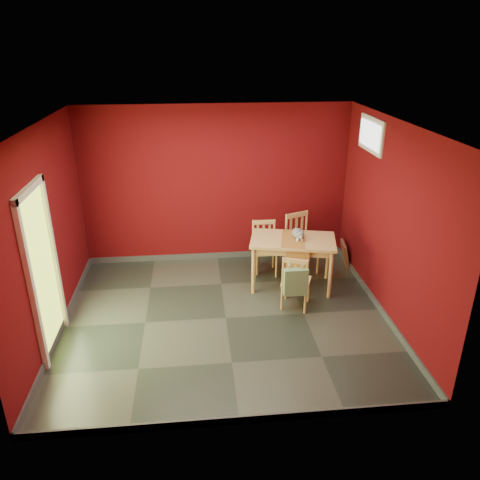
{
  "coord_description": "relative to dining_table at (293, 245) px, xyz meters",
  "views": [
    {
      "loc": [
        -0.37,
        -5.63,
        3.64
      ],
      "look_at": [
        0.25,
        0.45,
        1.0
      ],
      "focal_mm": 35.0,
      "sensor_mm": 36.0,
      "label": 1
    }
  ],
  "objects": [
    {
      "name": "room_shell",
      "position": [
        -1.11,
        -0.86,
        -0.66
      ],
      "size": [
        4.5,
        4.5,
        4.5
      ],
      "color": "#59090D",
      "rests_on": "ground"
    },
    {
      "name": "window",
      "position": [
        1.11,
        0.14,
        1.64
      ],
      "size": [
        0.05,
        0.9,
        0.5
      ],
      "color": "white",
      "rests_on": "room_shell"
    },
    {
      "name": "picture_frame",
      "position": [
        1.08,
        0.65,
        -0.5
      ],
      "size": [
        0.19,
        0.42,
        0.41
      ],
      "color": "brown",
      "rests_on": "ground"
    },
    {
      "name": "chair_far_right",
      "position": [
        0.25,
        0.52,
        -0.2
      ],
      "size": [
        0.6,
        0.6,
        0.99
      ],
      "color": "tan",
      "rests_on": "ground"
    },
    {
      "name": "chair_far_left",
      "position": [
        -0.36,
        0.52,
        -0.25
      ],
      "size": [
        0.42,
        0.42,
        0.88
      ],
      "color": "tan",
      "rests_on": "ground"
    },
    {
      "name": "doorway",
      "position": [
        -3.34,
        -1.26,
        0.42
      ],
      "size": [
        0.06,
        1.01,
        2.13
      ],
      "color": "#B7D838",
      "rests_on": "ground"
    },
    {
      "name": "ground",
      "position": [
        -1.11,
        -0.86,
        -0.71
      ],
      "size": [
        4.5,
        4.5,
        0.0
      ],
      "primitive_type": "plane",
      "color": "#2D342D",
      "rests_on": "ground"
    },
    {
      "name": "tote_bag",
      "position": [
        -0.13,
        -0.86,
        -0.18
      ],
      "size": [
        0.33,
        0.2,
        0.47
      ],
      "color": "#6D9A66",
      "rests_on": "chair_near"
    },
    {
      "name": "chair_near",
      "position": [
        -0.08,
        -0.66,
        -0.27
      ],
      "size": [
        0.51,
        0.51,
        0.84
      ],
      "color": "tan",
      "rests_on": "ground"
    },
    {
      "name": "dining_table",
      "position": [
        0.0,
        0.0,
        0.0
      ],
      "size": [
        1.42,
        1.01,
        0.81
      ],
      "color": "tan",
      "rests_on": "ground"
    },
    {
      "name": "cat",
      "position": [
        0.08,
        0.05,
        0.19
      ],
      "size": [
        0.22,
        0.39,
        0.19
      ],
      "primitive_type": null,
      "rotation": [
        0.0,
        0.0,
        0.07
      ],
      "color": "slate",
      "rests_on": "table_runner"
    },
    {
      "name": "table_runner",
      "position": [
        -0.0,
        -0.12,
        0.04
      ],
      "size": [
        0.49,
        0.79,
        0.36
      ],
      "color": "#A16429",
      "rests_on": "dining_table"
    },
    {
      "name": "outlet_plate",
      "position": [
        0.49,
        1.13,
        -0.41
      ],
      "size": [
        0.08,
        0.02,
        0.12
      ],
      "primitive_type": "cube",
      "color": "silver",
      "rests_on": "room_shell"
    }
  ]
}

